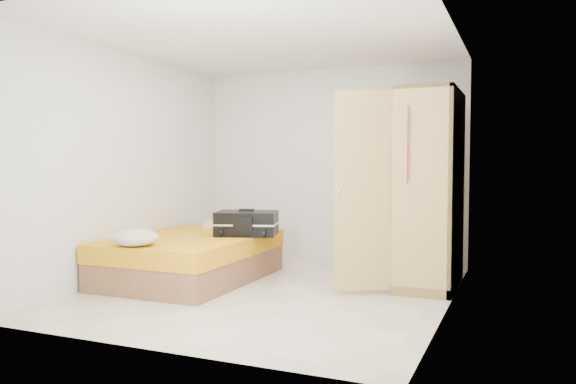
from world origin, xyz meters
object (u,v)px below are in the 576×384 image
at_px(suitcase, 247,223).
at_px(round_cushion, 136,237).
at_px(wardrobe, 425,194).
at_px(bed, 191,258).
at_px(person, 375,199).

xyz_separation_m(suitcase, round_cushion, (-0.63, -1.20, -0.05)).
distance_m(wardrobe, suitcase, 2.03).
height_order(bed, suitcase, suitcase).
relative_size(suitcase, round_cushion, 1.79).
xyz_separation_m(person, suitcase, (-1.35, -0.64, -0.28)).
xyz_separation_m(bed, suitcase, (0.53, 0.35, 0.38)).
bearing_deg(suitcase, person, 8.60).
bearing_deg(person, suitcase, 91.83).
distance_m(wardrobe, person, 0.70).
bearing_deg(suitcase, bed, -164.03).
distance_m(person, suitcase, 1.52).
bearing_deg(round_cushion, suitcase, 62.09).
distance_m(bed, person, 2.23).
bearing_deg(suitcase, wardrobe, -7.20).
bearing_deg(suitcase, round_cushion, -134.87).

